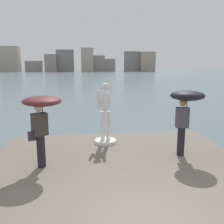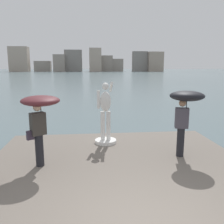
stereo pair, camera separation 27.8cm
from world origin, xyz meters
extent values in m
plane|color=slate|center=(0.00, 40.00, 0.00)|extent=(400.00, 400.00, 0.00)
cube|color=#70665B|center=(0.00, 1.50, 0.20)|extent=(7.33, 9.01, 0.40)
cylinder|color=white|center=(-0.21, 4.77, 0.46)|extent=(0.76, 0.76, 0.12)
cylinder|color=white|center=(-0.31, 4.77, 1.03)|extent=(0.15, 0.15, 1.02)
cylinder|color=white|center=(-0.11, 4.77, 1.03)|extent=(0.15, 0.15, 1.02)
ellipsoid|color=white|center=(-0.21, 4.77, 1.88)|extent=(0.38, 0.26, 0.69)
sphere|color=white|center=(-0.21, 4.77, 2.41)|extent=(0.24, 0.24, 0.24)
cylinder|color=white|center=(-0.45, 4.77, 1.96)|extent=(0.10, 0.10, 0.62)
cylinder|color=white|center=(0.01, 5.04, 2.36)|extent=(0.10, 0.59, 0.40)
cylinder|color=black|center=(-2.14, 2.96, 0.84)|extent=(0.22, 0.22, 0.88)
cube|color=#38332D|center=(-2.14, 2.96, 1.58)|extent=(0.45, 0.41, 0.60)
sphere|color=beige|center=(-2.14, 2.96, 2.02)|extent=(0.21, 0.21, 0.21)
cylinder|color=#262626|center=(-2.06, 3.06, 1.87)|extent=(0.02, 0.02, 0.49)
ellipsoid|color=#5B2328|center=(-2.06, 3.06, 2.18)|extent=(1.41, 1.41, 0.28)
cube|color=#332838|center=(-2.33, 2.85, 1.30)|extent=(0.21, 0.18, 0.24)
cylinder|color=black|center=(1.94, 3.28, 0.84)|extent=(0.22, 0.22, 0.88)
cube|color=#47424C|center=(1.94, 3.28, 1.58)|extent=(0.43, 0.33, 0.60)
sphere|color=#A87A5B|center=(1.94, 3.28, 2.02)|extent=(0.21, 0.21, 0.21)
cylinder|color=#262626|center=(2.07, 3.29, 1.89)|extent=(0.02, 0.02, 0.52)
ellipsoid|color=black|center=(2.07, 3.29, 2.23)|extent=(1.22, 1.23, 0.35)
cube|color=#A89989|center=(-37.56, 134.74, 6.62)|extent=(9.89, 6.59, 13.24)
cube|color=gray|center=(-25.27, 134.97, 2.85)|extent=(8.63, 5.55, 5.69)
cube|color=gray|center=(-15.73, 130.79, 4.52)|extent=(6.06, 6.62, 9.04)
cube|color=gray|center=(-8.42, 132.95, 5.81)|extent=(9.40, 4.78, 11.62)
cube|color=#A89989|center=(3.42, 129.78, 6.21)|extent=(6.33, 6.39, 12.43)
cube|color=gray|center=(8.84, 133.55, 4.33)|extent=(8.31, 5.88, 8.66)
cube|color=gray|center=(15.31, 134.61, 3.47)|extent=(7.43, 5.88, 6.93)
cube|color=gray|center=(28.45, 132.51, 5.49)|extent=(8.12, 4.26, 10.99)
cube|color=gray|center=(36.71, 131.04, 5.35)|extent=(8.24, 6.68, 10.70)
camera|label=1|loc=(-1.08, -3.41, 3.09)|focal=38.75mm
camera|label=2|loc=(-0.80, -3.44, 3.09)|focal=38.75mm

